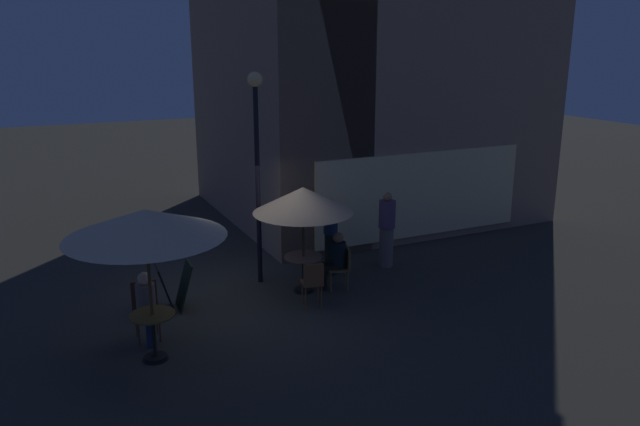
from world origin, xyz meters
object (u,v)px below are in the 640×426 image
at_px(patron_standing_3, 387,230).
at_px(patron_seated_0, 335,258).
at_px(patron_seated_1, 146,303).
at_px(cafe_chair_0, 313,280).
at_px(cafe_table_1, 153,327).
at_px(patron_standing_2, 331,237).
at_px(menu_sandwich_board, 174,287).
at_px(cafe_chair_1, 343,264).
at_px(cafe_table_0, 303,265).
at_px(patio_umbrella_0, 303,200).
at_px(cafe_chair_2, 146,305).
at_px(street_lamp_near_corner, 257,145).
at_px(patio_umbrella_1, 145,224).

bearing_deg(patron_standing_3, patron_seated_0, 30.54).
bearing_deg(patron_seated_1, cafe_chair_0, 92.69).
relative_size(cafe_table_1, patron_seated_0, 0.64).
xyz_separation_m(cafe_table_1, patron_standing_2, (4.21, 2.21, 0.29)).
bearing_deg(menu_sandwich_board, cafe_chair_0, -21.91).
bearing_deg(cafe_chair_0, menu_sandwich_board, 77.64).
distance_m(cafe_chair_1, patron_standing_2, 0.96).
bearing_deg(cafe_chair_0, cafe_table_1, 115.21).
bearing_deg(patron_seated_1, patron_standing_2, 112.40).
bearing_deg(menu_sandwich_board, patron_seated_0, -5.02).
height_order(cafe_table_0, cafe_table_1, cafe_table_1).
bearing_deg(patio_umbrella_0, patron_standing_2, 34.99).
height_order(cafe_chair_1, cafe_chair_2, cafe_chair_2).
bearing_deg(menu_sandwich_board, patron_seated_1, -119.69).
bearing_deg(cafe_table_1, patron_standing_3, 20.77).
height_order(cafe_table_0, cafe_chair_2, cafe_chair_2).
xyz_separation_m(cafe_chair_1, patron_standing_3, (1.51, 0.79, 0.32)).
bearing_deg(cafe_chair_1, street_lamp_near_corner, -21.41).
bearing_deg(cafe_chair_0, patron_standing_3, -48.04).
bearing_deg(cafe_table_1, menu_sandwich_board, 67.92).
bearing_deg(patron_seated_1, patron_seated_0, 102.25).
relative_size(menu_sandwich_board, cafe_table_1, 1.13).
xyz_separation_m(cafe_chair_0, cafe_chair_2, (-3.06, 0.15, 0.02)).
distance_m(patron_seated_1, patron_standing_3, 5.70).
distance_m(patio_umbrella_1, patron_seated_0, 4.42).
distance_m(street_lamp_near_corner, cafe_chair_2, 3.84).
bearing_deg(cafe_chair_1, cafe_chair_2, 24.23).
distance_m(menu_sandwich_board, cafe_chair_0, 2.61).
height_order(patio_umbrella_1, patron_seated_0, patio_umbrella_1).
distance_m(street_lamp_near_corner, cafe_table_1, 4.31).
bearing_deg(cafe_table_1, patio_umbrella_1, -153.43).
height_order(patio_umbrella_1, patron_standing_3, patio_umbrella_1).
bearing_deg(street_lamp_near_corner, cafe_table_0, -54.94).
bearing_deg(menu_sandwich_board, cafe_table_0, -2.53).
bearing_deg(cafe_chair_1, patio_umbrella_1, 35.72).
bearing_deg(cafe_chair_2, cafe_table_0, 104.76).
height_order(cafe_chair_0, patron_seated_1, patron_seated_1).
distance_m(menu_sandwich_board, patron_standing_3, 4.85).
xyz_separation_m(cafe_table_0, patron_seated_1, (-3.25, -0.86, 0.13)).
height_order(cafe_table_0, patio_umbrella_1, patio_umbrella_1).
relative_size(patio_umbrella_1, cafe_chair_0, 2.69).
bearing_deg(patron_standing_2, cafe_table_1, -23.46).
bearing_deg(patron_standing_2, patio_umbrella_1, -23.46).
height_order(cafe_chair_0, cafe_chair_2, cafe_chair_2).
height_order(patron_seated_0, patron_seated_1, patron_seated_0).
relative_size(street_lamp_near_corner, patron_seated_1, 3.58).
xyz_separation_m(patio_umbrella_0, patron_seated_1, (-3.25, -0.86, -1.22)).
height_order(patio_umbrella_0, patron_seated_0, patio_umbrella_0).
height_order(menu_sandwich_board, cafe_table_1, menu_sandwich_board).
bearing_deg(patron_standing_3, cafe_chair_0, 35.94).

